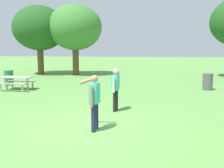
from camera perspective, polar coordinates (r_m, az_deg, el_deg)
The scene contains 9 objects.
ground_plane at distance 7.90m, azimuth -5.68°, elevation -9.63°, with size 120.00×120.00×0.00m, color #609947.
person_thrower at distance 9.61m, azimuth 0.80°, elevation -0.62°, with size 0.27×0.60×1.64m.
person_catcher at distance 7.33m, azimuth -4.03°, elevation -3.26°, with size 0.66×0.68×1.64m.
frisbee at distance 8.47m, azimuth -3.90°, elevation -8.29°, with size 0.30×0.30×0.03m, color yellow.
picnic_table_near at distance 15.49m, azimuth -20.64°, elevation 0.81°, with size 1.77×1.51×0.77m.
trash_can_beside_table at distance 17.73m, azimuth -22.20°, elevation 1.33°, with size 0.59×0.59×0.96m.
trash_can_further_along at distance 15.49m, azimuth 20.73°, elevation 0.50°, with size 0.59×0.59×0.96m.
tree_tall_left at distance 23.92m, azimuth -16.04°, elevation 11.94°, with size 4.65×4.65×6.11m.
tree_broad_center at distance 22.81m, azimuth -8.31°, elevation 12.46°, with size 4.67×4.67×6.15m.
Camera 1 is at (1.68, -7.34, 2.41)m, focal length 40.63 mm.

